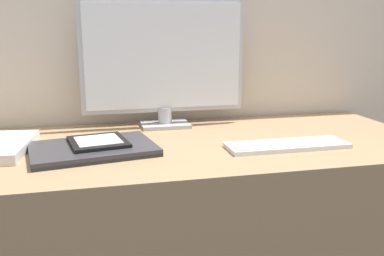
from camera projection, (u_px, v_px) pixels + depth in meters
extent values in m
cube|color=#B7B7BC|center=(165.00, 125.00, 1.41)|extent=(0.16, 0.11, 0.01)
cylinder|color=#B7B7BC|center=(165.00, 115.00, 1.40)|extent=(0.05, 0.05, 0.05)
cube|color=#B7B7BC|center=(164.00, 56.00, 1.36)|extent=(0.53, 0.01, 0.36)
cube|color=white|center=(164.00, 56.00, 1.35)|extent=(0.50, 0.01, 0.33)
cube|color=silver|center=(287.00, 145.00, 1.16)|extent=(0.33, 0.10, 0.01)
cube|color=silver|center=(288.00, 143.00, 1.16)|extent=(0.31, 0.08, 0.00)
cube|color=#232328|center=(93.00, 151.00, 1.12)|extent=(0.35, 0.27, 0.01)
cube|color=#333338|center=(93.00, 147.00, 1.12)|extent=(0.35, 0.27, 0.01)
cube|color=black|center=(98.00, 142.00, 1.13)|extent=(0.17, 0.18, 0.01)
cube|color=silver|center=(98.00, 140.00, 1.13)|extent=(0.13, 0.13, 0.00)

